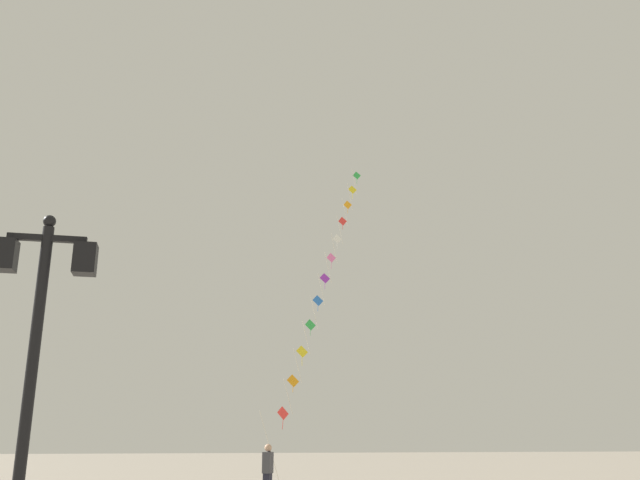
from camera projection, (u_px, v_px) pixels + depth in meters
The scene contains 3 objects.
twin_lantern_lamp_post at pixel (37, 324), 8.32m from camera, with size 1.25×0.28×4.62m.
kite_train at pixel (325, 279), 29.69m from camera, with size 6.65×11.35×16.02m.
kite_flyer at pixel (268, 472), 19.90m from camera, with size 0.40×0.62×1.71m.
Camera 1 is at (-1.07, -0.28, 1.83)m, focal length 37.91 mm.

